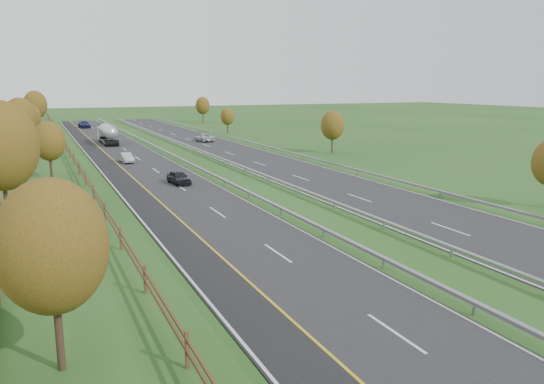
{
  "coord_description": "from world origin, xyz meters",
  "views": [
    {
      "loc": [
        -12.21,
        -6.02,
        10.48
      ],
      "look_at": [
        4.53,
        31.17,
        2.2
      ],
      "focal_mm": 35.0,
      "sensor_mm": 36.0,
      "label": 1
    }
  ],
  "objects_px": {
    "car_dark_near": "(179,177)",
    "car_oncoming": "(204,138)",
    "road_tanker": "(108,133)",
    "car_silver_mid": "(126,158)",
    "car_small_far": "(84,124)"
  },
  "relations": [
    {
      "from": "car_silver_mid",
      "to": "car_dark_near",
      "type": "bearing_deg",
      "value": -86.91
    },
    {
      "from": "road_tanker",
      "to": "car_oncoming",
      "type": "xyz_separation_m",
      "value": [
        16.83,
        -3.62,
        -1.12
      ]
    },
    {
      "from": "car_dark_near",
      "to": "car_small_far",
      "type": "bearing_deg",
      "value": 85.64
    },
    {
      "from": "road_tanker",
      "to": "car_oncoming",
      "type": "bearing_deg",
      "value": -12.13
    },
    {
      "from": "car_dark_near",
      "to": "car_oncoming",
      "type": "xyz_separation_m",
      "value": [
        15.21,
        40.52,
        0.0
      ]
    },
    {
      "from": "car_small_far",
      "to": "car_oncoming",
      "type": "height_order",
      "value": "car_small_far"
    },
    {
      "from": "road_tanker",
      "to": "car_dark_near",
      "type": "distance_m",
      "value": 44.18
    },
    {
      "from": "car_dark_near",
      "to": "car_silver_mid",
      "type": "height_order",
      "value": "car_dark_near"
    },
    {
      "from": "road_tanker",
      "to": "car_silver_mid",
      "type": "distance_m",
      "value": 25.56
    },
    {
      "from": "car_small_far",
      "to": "road_tanker",
      "type": "bearing_deg",
      "value": -93.39
    },
    {
      "from": "car_oncoming",
      "to": "car_silver_mid",
      "type": "bearing_deg",
      "value": 45.37
    },
    {
      "from": "car_dark_near",
      "to": "car_oncoming",
      "type": "bearing_deg",
      "value": 63.55
    },
    {
      "from": "road_tanker",
      "to": "car_dark_near",
      "type": "xyz_separation_m",
      "value": [
        1.62,
        -44.14,
        -1.12
      ]
    },
    {
      "from": "car_silver_mid",
      "to": "car_oncoming",
      "type": "bearing_deg",
      "value": 46.39
    },
    {
      "from": "car_dark_near",
      "to": "car_silver_mid",
      "type": "xyz_separation_m",
      "value": [
        -2.52,
        18.62,
        -0.04
      ]
    }
  ]
}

